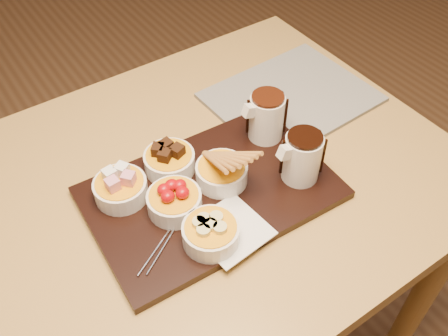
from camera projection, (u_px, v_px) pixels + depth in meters
dining_table at (166, 226)px, 1.04m from camera, size 1.20×0.80×0.75m
serving_board at (211, 193)px, 0.96m from camera, size 0.47×0.32×0.02m
napkin at (230, 230)px, 0.88m from camera, size 0.13×0.13×0.00m
bowl_marshmallows at (121, 189)px, 0.92m from camera, size 0.10×0.10×0.04m
bowl_cake at (170, 162)px, 0.97m from camera, size 0.10×0.10×0.04m
bowl_strawberries at (174, 202)px, 0.90m from camera, size 0.10×0.10×0.04m
bowl_biscotti at (222, 173)px, 0.95m from camera, size 0.10×0.10×0.04m
bowl_bananas at (211, 234)px, 0.86m from camera, size 0.10×0.10×0.04m
pitcher_dark_chocolate at (302, 158)px, 0.94m from camera, size 0.07×0.07×0.10m
pitcher_milk_chocolate at (266, 117)px, 1.02m from camera, size 0.07×0.07×0.10m
fondue_skewers at (177, 219)px, 0.90m from camera, size 0.15×0.24×0.01m
newspaper at (291, 97)px, 1.16m from camera, size 0.36×0.30×0.01m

